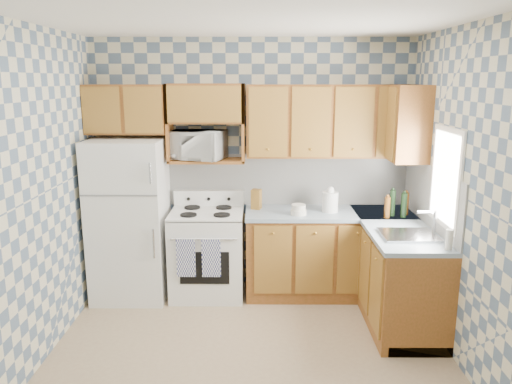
% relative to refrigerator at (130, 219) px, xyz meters
% --- Properties ---
extents(floor, '(3.40, 3.40, 0.00)m').
position_rel_refrigerator_xyz_m(floor, '(1.27, -1.25, -0.84)').
color(floor, '#907458').
rests_on(floor, ground).
extents(back_wall, '(3.40, 0.02, 2.70)m').
position_rel_refrigerator_xyz_m(back_wall, '(1.27, 0.35, 0.51)').
color(back_wall, slate).
rests_on(back_wall, ground).
extents(right_wall, '(0.02, 3.20, 2.70)m').
position_rel_refrigerator_xyz_m(right_wall, '(2.97, -1.25, 0.51)').
color(right_wall, slate).
rests_on(right_wall, ground).
extents(backsplash_back, '(2.60, 0.02, 0.56)m').
position_rel_refrigerator_xyz_m(backsplash_back, '(1.68, 0.34, 0.36)').
color(backsplash_back, white).
rests_on(backsplash_back, back_wall).
extents(backsplash_right, '(0.02, 1.60, 0.56)m').
position_rel_refrigerator_xyz_m(backsplash_right, '(2.96, -0.45, 0.36)').
color(backsplash_right, white).
rests_on(backsplash_right, right_wall).
extents(refrigerator, '(0.75, 0.70, 1.68)m').
position_rel_refrigerator_xyz_m(refrigerator, '(0.00, 0.00, 0.00)').
color(refrigerator, white).
rests_on(refrigerator, floor).
extents(stove_body, '(0.76, 0.65, 0.90)m').
position_rel_refrigerator_xyz_m(stove_body, '(0.80, 0.03, -0.39)').
color(stove_body, white).
rests_on(stove_body, floor).
extents(cooktop, '(0.76, 0.65, 0.02)m').
position_rel_refrigerator_xyz_m(cooktop, '(0.80, 0.03, 0.07)').
color(cooktop, silver).
rests_on(cooktop, stove_body).
extents(backguard, '(0.76, 0.08, 0.17)m').
position_rel_refrigerator_xyz_m(backguard, '(0.80, 0.30, 0.16)').
color(backguard, white).
rests_on(backguard, cooktop).
extents(dish_towel_left, '(0.19, 0.02, 0.39)m').
position_rel_refrigerator_xyz_m(dish_towel_left, '(0.62, -0.32, -0.31)').
color(dish_towel_left, navy).
rests_on(dish_towel_left, stove_body).
extents(dish_towel_right, '(0.19, 0.02, 0.39)m').
position_rel_refrigerator_xyz_m(dish_towel_right, '(0.88, -0.32, -0.31)').
color(dish_towel_right, navy).
rests_on(dish_towel_right, stove_body).
extents(base_cabinets_back, '(1.75, 0.60, 0.88)m').
position_rel_refrigerator_xyz_m(base_cabinets_back, '(2.10, 0.05, -0.40)').
color(base_cabinets_back, brown).
rests_on(base_cabinets_back, floor).
extents(base_cabinets_right, '(0.60, 1.60, 0.88)m').
position_rel_refrigerator_xyz_m(base_cabinets_right, '(2.67, -0.45, -0.40)').
color(base_cabinets_right, brown).
rests_on(base_cabinets_right, floor).
extents(countertop_back, '(1.77, 0.63, 0.04)m').
position_rel_refrigerator_xyz_m(countertop_back, '(2.10, 0.05, 0.06)').
color(countertop_back, slate).
rests_on(countertop_back, base_cabinets_back).
extents(countertop_right, '(0.63, 1.60, 0.04)m').
position_rel_refrigerator_xyz_m(countertop_right, '(2.67, -0.45, 0.06)').
color(countertop_right, slate).
rests_on(countertop_right, base_cabinets_right).
extents(upper_cabinets_back, '(1.75, 0.33, 0.74)m').
position_rel_refrigerator_xyz_m(upper_cabinets_back, '(2.10, 0.19, 1.01)').
color(upper_cabinets_back, brown).
rests_on(upper_cabinets_back, back_wall).
extents(upper_cabinets_fridge, '(0.82, 0.33, 0.50)m').
position_rel_refrigerator_xyz_m(upper_cabinets_fridge, '(-0.02, 0.19, 1.13)').
color(upper_cabinets_fridge, brown).
rests_on(upper_cabinets_fridge, back_wall).
extents(upper_cabinets_right, '(0.33, 0.70, 0.74)m').
position_rel_refrigerator_xyz_m(upper_cabinets_right, '(2.81, 0.00, 1.01)').
color(upper_cabinets_right, brown).
rests_on(upper_cabinets_right, right_wall).
extents(microwave_shelf, '(0.80, 0.33, 0.03)m').
position_rel_refrigerator_xyz_m(microwave_shelf, '(0.80, 0.19, 0.60)').
color(microwave_shelf, brown).
rests_on(microwave_shelf, back_wall).
extents(microwave, '(0.63, 0.51, 0.30)m').
position_rel_refrigerator_xyz_m(microwave, '(0.71, 0.18, 0.76)').
color(microwave, white).
rests_on(microwave, microwave_shelf).
extents(sink, '(0.48, 0.40, 0.03)m').
position_rel_refrigerator_xyz_m(sink, '(2.67, -0.80, 0.09)').
color(sink, '#B7B7BC').
rests_on(sink, countertop_right).
extents(window, '(0.02, 0.66, 0.86)m').
position_rel_refrigerator_xyz_m(window, '(2.96, -0.80, 0.61)').
color(window, silver).
rests_on(window, right_wall).
extents(bottle_0, '(0.06, 0.06, 0.27)m').
position_rel_refrigerator_xyz_m(bottle_0, '(2.70, -0.12, 0.21)').
color(bottle_0, black).
rests_on(bottle_0, countertop_back).
extents(bottle_1, '(0.06, 0.06, 0.25)m').
position_rel_refrigerator_xyz_m(bottle_1, '(2.80, -0.18, 0.20)').
color(bottle_1, black).
rests_on(bottle_1, countertop_back).
extents(bottle_2, '(0.06, 0.06, 0.23)m').
position_rel_refrigerator_xyz_m(bottle_2, '(2.85, -0.08, 0.20)').
color(bottle_2, '#5D3410').
rests_on(bottle_2, countertop_back).
extents(bottle_3, '(0.06, 0.06, 0.21)m').
position_rel_refrigerator_xyz_m(bottle_3, '(2.63, -0.20, 0.19)').
color(bottle_3, '#5D3410').
rests_on(bottle_3, countertop_back).
extents(knife_block, '(0.12, 0.12, 0.21)m').
position_rel_refrigerator_xyz_m(knife_block, '(1.32, 0.15, 0.19)').
color(knife_block, brown).
rests_on(knife_block, countertop_back).
extents(electric_kettle, '(0.17, 0.17, 0.21)m').
position_rel_refrigerator_xyz_m(electric_kettle, '(2.10, 0.03, 0.19)').
color(electric_kettle, white).
rests_on(electric_kettle, countertop_back).
extents(food_containers, '(0.16, 0.16, 0.11)m').
position_rel_refrigerator_xyz_m(food_containers, '(1.76, -0.09, 0.13)').
color(food_containers, silver).
rests_on(food_containers, countertop_back).
extents(soap_bottle, '(0.06, 0.06, 0.17)m').
position_rel_refrigerator_xyz_m(soap_bottle, '(2.89, -1.15, 0.17)').
color(soap_bottle, silver).
rests_on(soap_bottle, countertop_right).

